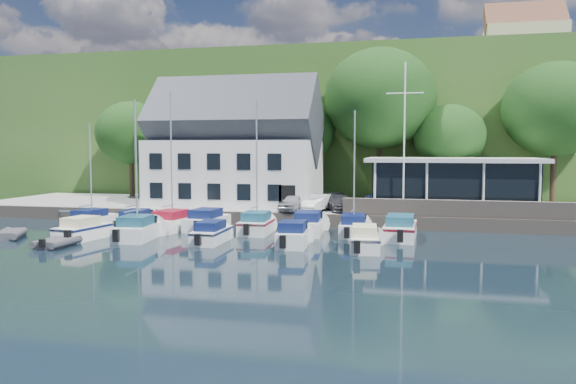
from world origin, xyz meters
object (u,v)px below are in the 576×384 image
boat_r1_7 (400,227)px  dinghy_1 (56,241)px  flagpole (404,139)px  boat_r1_0 (91,171)px  car_white (319,202)px  car_blue (375,203)px  boat_r2_3 (293,233)px  boat_r1_4 (257,166)px  boat_r2_0 (83,228)px  boat_r2_1 (136,165)px  harbor_building (236,154)px  dinghy_0 (11,233)px  boat_r1_3 (207,219)px  boat_r1_2 (171,167)px  boat_r2_4 (365,237)px  boat_r1_6 (354,170)px  club_pavilion (452,184)px  boat_r2_2 (212,231)px  car_dgrey (339,202)px  car_silver (294,202)px  boat_r1_5 (308,222)px  boat_r1_1 (136,170)px

boat_r1_7 → dinghy_1: bearing=-157.2°
flagpole → boat_r1_0: bearing=-167.1°
dinghy_1 → boat_r1_7: bearing=22.5°
car_white → boat_r1_0: 17.36m
car_blue → boat_r2_3: car_blue is taller
flagpole → boat_r1_0: size_ratio=1.32×
boat_r1_4 → boat_r2_0: bearing=-156.7°
boat_r2_1 → car_blue: bearing=31.3°
harbor_building → boat_r2_3: bearing=-59.3°
boat_r1_7 → dinghy_0: size_ratio=2.43×
boat_r1_3 → boat_r1_7: (13.63, -0.77, 0.01)m
boat_r1_3 → boat_r1_4: boat_r1_4 is taller
boat_r1_2 → boat_r2_4: size_ratio=1.56×
boat_r2_4 → boat_r1_6: bearing=97.2°
club_pavilion → boat_r1_6: size_ratio=1.50×
boat_r1_4 → boat_r1_0: bearing=176.9°
car_white → boat_r2_0: bearing=-122.4°
boat_r2_0 → boat_r2_1: (3.46, 0.74, 4.05)m
harbor_building → boat_r2_2: size_ratio=2.52×
car_dgrey → boat_r2_2: car_dgrey is taller
boat_r1_2 → boat_r2_2: bearing=-36.0°
boat_r1_0 → boat_r1_2: (6.45, -0.07, 0.31)m
boat_r1_7 → car_dgrey: bearing=128.8°
club_pavilion → boat_r2_3: club_pavilion is taller
car_dgrey → boat_r2_3: car_dgrey is taller
boat_r1_2 → harbor_building: bearing=86.2°
flagpole → boat_r2_1: (-16.49, -9.46, -1.74)m
harbor_building → car_silver: (6.00, -3.94, -3.69)m
car_blue → boat_r2_3: (-4.08, -11.12, -0.88)m
boat_r1_5 → boat_r1_4: bearing=-174.3°
car_silver → boat_r2_1: (-8.16, -9.63, 3.14)m
car_dgrey → boat_r2_0: size_ratio=0.82×
boat_r1_4 → car_silver: bearing=72.8°
car_dgrey → flagpole: bearing=-33.0°
boat_r1_6 → dinghy_0: (-21.82, -6.09, -4.06)m
car_white → boat_r1_1: size_ratio=0.44×
boat_r1_3 → boat_r2_3: size_ratio=1.17×
boat_r1_5 → boat_r2_1: (-10.24, -4.89, 4.01)m
boat_r1_5 → flagpole: bearing=30.9°
boat_r1_0 → boat_r1_7: size_ratio=1.17×
car_silver → dinghy_0: car_silver is taller
harbor_building → boat_r2_0: harbor_building is taller
car_blue → dinghy_1: size_ratio=1.31×
boat_r1_4 → boat_r1_2: bearing=177.1°
boat_r1_6 → boat_r2_1: 14.22m
car_dgrey → boat_r2_1: bearing=-157.0°
club_pavilion → boat_r1_7: club_pavilion is taller
boat_r1_1 → boat_r2_0: 6.39m
boat_r2_2 → car_blue: bearing=48.6°
boat_r1_6 → club_pavilion: bearing=46.4°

